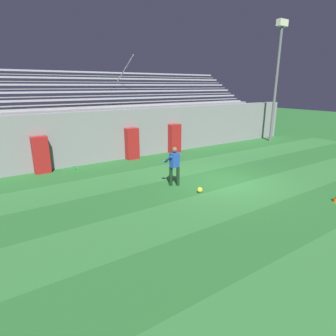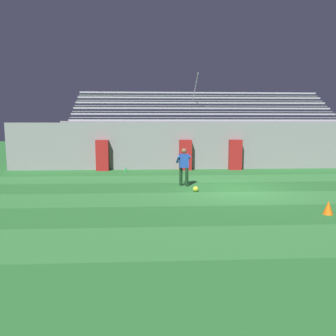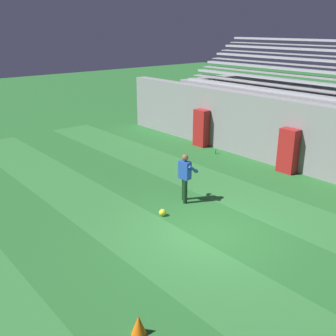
# 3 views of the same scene
# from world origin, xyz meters

# --- Properties ---
(ground_plane) EXTENTS (80.00, 80.00, 0.00)m
(ground_plane) POSITION_xyz_m (0.00, 0.00, 0.00)
(ground_plane) COLOR #286B2D
(turf_stripe_mid) EXTENTS (28.00, 2.19, 0.01)m
(turf_stripe_mid) POSITION_xyz_m (0.00, -1.62, 0.00)
(turf_stripe_mid) COLOR #337A38
(turf_stripe_mid) RESTS_ON ground
(turf_stripe_far) EXTENTS (28.00, 2.19, 0.01)m
(turf_stripe_far) POSITION_xyz_m (0.00, 2.75, 0.00)
(turf_stripe_far) COLOR #337A38
(turf_stripe_far) RESTS_ON ground
(back_wall) EXTENTS (24.00, 0.60, 2.80)m
(back_wall) POSITION_xyz_m (0.00, 6.50, 1.40)
(back_wall) COLOR gray
(back_wall) RESTS_ON ground
(padding_pillar_gate_left) EXTENTS (0.73, 0.44, 1.79)m
(padding_pillar_gate_left) POSITION_xyz_m (-1.50, 5.95, 0.90)
(padding_pillar_gate_left) COLOR #B21E1E
(padding_pillar_gate_left) RESTS_ON ground
(padding_pillar_gate_right) EXTENTS (0.73, 0.44, 1.79)m
(padding_pillar_gate_right) POSITION_xyz_m (1.50, 5.95, 0.90)
(padding_pillar_gate_right) COLOR #B21E1E
(padding_pillar_gate_right) RESTS_ON ground
(padding_pillar_far_left) EXTENTS (0.73, 0.44, 1.79)m
(padding_pillar_far_left) POSITION_xyz_m (-6.38, 5.95, 0.90)
(padding_pillar_far_left) COLOR #B21E1E
(padding_pillar_far_left) RESTS_ON ground
(bleacher_stand) EXTENTS (18.00, 4.75, 5.83)m
(bleacher_stand) POSITION_xyz_m (-0.00, 9.19, 1.51)
(bleacher_stand) COLOR gray
(bleacher_stand) RESTS_ON ground
(floodlight_pole) EXTENTS (0.90, 0.36, 8.49)m
(floodlight_pole) POSITION_xyz_m (9.87, 5.00, 5.33)
(floodlight_pole) COLOR slate
(floodlight_pole) RESTS_ON ground
(goalkeeper) EXTENTS (0.63, 0.59, 1.67)m
(goalkeeper) POSITION_xyz_m (-2.09, 0.90, 0.95)
(goalkeeper) COLOR #143319
(goalkeeper) RESTS_ON ground
(soccer_ball) EXTENTS (0.22, 0.22, 0.22)m
(soccer_ball) POSITION_xyz_m (-1.74, -0.38, 0.11)
(soccer_ball) COLOR yellow
(soccer_ball) RESTS_ON ground
(water_bottle) EXTENTS (0.07, 0.07, 0.24)m
(water_bottle) POSITION_xyz_m (-5.00, 5.51, 0.12)
(water_bottle) COLOR green
(water_bottle) RESTS_ON ground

